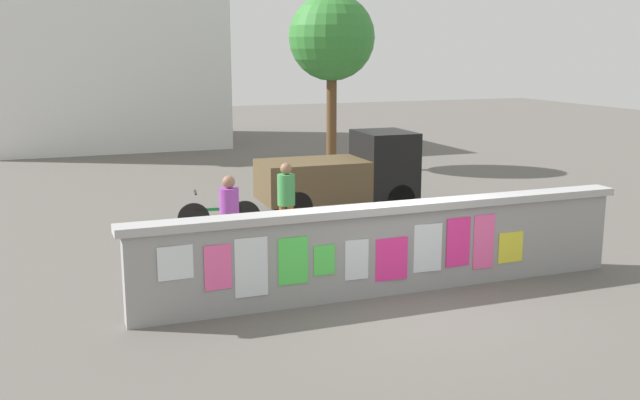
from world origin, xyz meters
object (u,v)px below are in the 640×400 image
Objects in this scene: bicycle_near at (219,216)px; tree_roadside at (332,39)px; person_bystander at (229,212)px; motorcycle at (413,222)px; auto_rickshaw_truck at (345,174)px; person_walking at (286,196)px; bicycle_far at (324,248)px.

tree_roadside reaches higher than bicycle_near.
person_bystander is at bearing -121.18° from tree_roadside.
motorcycle is at bearing -35.41° from bicycle_near.
auto_rickshaw_truck is 2.24× the size of person_bystander.
person_walking is at bearing -117.20° from tree_roadside.
motorcycle is 1.12× the size of bicycle_near.
person_bystander is at bearing 155.02° from bicycle_far.
person_walking is 0.30× the size of tree_roadside.
person_bystander reaches higher than motorcycle.
auto_rickshaw_truck is 3.31m from motorcycle.
tree_roadside is at bearing 77.47° from motorcycle.
auto_rickshaw_truck is 0.67× the size of tree_roadside.
person_walking reaches higher than motorcycle.
auto_rickshaw_truck is 4.95m from person_bystander.
auto_rickshaw_truck is 4.63m from bicycle_far.
motorcycle is 10.23m from tree_roadside.
person_bystander is at bearing -99.12° from bicycle_near.
motorcycle is 1.11× the size of bicycle_far.
tree_roadside is (4.23, 10.15, 3.68)m from bicycle_far.
bicycle_near is 1.84m from person_walking.
person_walking is at bearing 35.86° from person_bystander.
auto_rickshaw_truck is 2.13× the size of bicycle_far.
motorcycle is at bearing 20.29° from bicycle_far.
motorcycle is at bearing -89.51° from auto_rickshaw_truck.
auto_rickshaw_truck is 3.41m from bicycle_near.
auto_rickshaw_truck is at bearing 90.49° from motorcycle.
bicycle_near is at bearing -163.39° from auto_rickshaw_truck.
bicycle_far is 11.59m from tree_roadside.
auto_rickshaw_truck is at bearing 43.06° from person_bystander.
person_walking is 1.69m from person_bystander.
tree_roadside is at bearing 52.85° from bicycle_near.
bicycle_near is 1.05× the size of person_walking.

